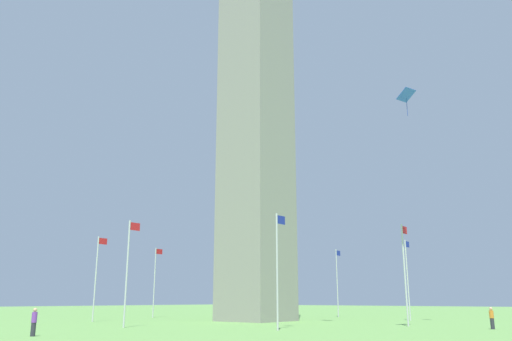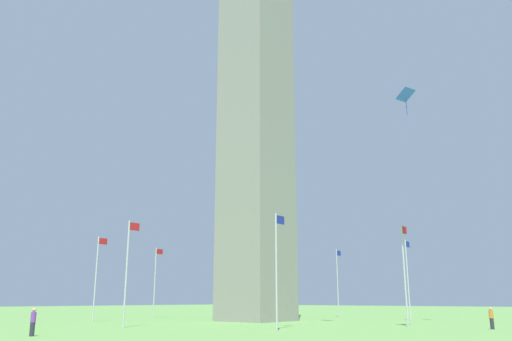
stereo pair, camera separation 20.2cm
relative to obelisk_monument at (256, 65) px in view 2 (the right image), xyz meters
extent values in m
plane|color=#609347|center=(0.00, 0.00, -28.74)|extent=(260.00, 260.00, 0.00)
cube|color=gray|center=(0.00, 0.00, -3.45)|extent=(6.32, 6.32, 50.58)
cylinder|color=silver|center=(16.46, 0.00, -24.47)|extent=(0.14, 0.14, 8.54)
cube|color=#1E2D99|center=(17.01, 0.00, -20.65)|extent=(1.00, 0.03, 0.64)
cylinder|color=silver|center=(11.64, 11.64, -24.47)|extent=(0.14, 0.14, 8.54)
cube|color=white|center=(12.19, 11.64, -20.65)|extent=(1.00, 0.03, 0.64)
cylinder|color=silver|center=(0.00, 16.46, -24.47)|extent=(0.14, 0.14, 8.54)
cube|color=red|center=(0.55, 16.46, -20.65)|extent=(1.00, 0.03, 0.64)
cylinder|color=silver|center=(-11.64, 11.64, -24.47)|extent=(0.14, 0.14, 8.54)
cube|color=red|center=(-11.09, 11.64, -20.65)|extent=(1.00, 0.03, 0.64)
cylinder|color=silver|center=(-16.46, 0.00, -24.47)|extent=(0.14, 0.14, 8.54)
cube|color=red|center=(-15.91, 0.00, -20.65)|extent=(1.00, 0.03, 0.64)
cylinder|color=silver|center=(-11.64, -11.64, -24.47)|extent=(0.14, 0.14, 8.54)
cube|color=#1E2D99|center=(-11.09, -11.64, -20.65)|extent=(1.00, 0.03, 0.64)
cylinder|color=silver|center=(0.00, -16.46, -24.47)|extent=(0.14, 0.14, 8.54)
cube|color=red|center=(0.55, -16.46, -20.65)|extent=(1.00, 0.03, 0.64)
cylinder|color=silver|center=(11.64, -11.64, -24.47)|extent=(0.14, 0.14, 8.54)
cube|color=#1E2D99|center=(12.19, -11.64, -20.65)|extent=(1.00, 0.03, 0.64)
cylinder|color=#2D2D38|center=(-0.07, -23.14, -28.34)|extent=(0.29, 0.29, 0.80)
cylinder|color=orange|center=(-0.07, -23.14, -27.65)|extent=(0.32, 0.32, 0.57)
sphere|color=tan|center=(-0.07, -23.14, -27.25)|extent=(0.24, 0.24, 0.24)
cylinder|color=#2D2D38|center=(-25.91, -3.79, -28.34)|extent=(0.29, 0.29, 0.80)
cylinder|color=purple|center=(-25.91, -3.79, -27.62)|extent=(0.32, 0.32, 0.63)
sphere|color=tan|center=(-25.91, -3.79, -27.19)|extent=(0.24, 0.24, 0.24)
cube|color=blue|center=(-3.72, -19.28, -10.03)|extent=(1.57, 1.43, 0.75)
cylinder|color=#233C9D|center=(-3.72, -19.28, -11.09)|extent=(0.04, 0.04, 1.59)
camera|label=1|loc=(-42.44, -35.04, -26.56)|focal=36.06mm
camera|label=2|loc=(-42.32, -35.20, -26.56)|focal=36.06mm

